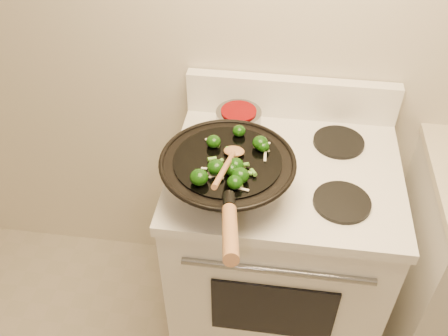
# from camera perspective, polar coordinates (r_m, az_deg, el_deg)

# --- Properties ---
(stove) EXTENTS (0.78, 0.67, 1.08)m
(stove) POSITION_cam_1_polar(r_m,az_deg,el_deg) (2.03, 6.03, -9.31)
(stove) COLOR white
(stove) RESTS_ON ground
(wok) EXTENTS (0.42, 0.69, 0.28)m
(wok) POSITION_cam_1_polar(r_m,az_deg,el_deg) (1.53, 0.40, -0.73)
(wok) COLOR black
(wok) RESTS_ON stove
(stirfry) EXTENTS (0.22, 0.28, 0.05)m
(stirfry) POSITION_cam_1_polar(r_m,az_deg,el_deg) (1.46, 0.81, 0.70)
(stirfry) COLOR #0F3508
(stirfry) RESTS_ON wok
(wooden_spoon) EXTENTS (0.07, 0.29, 0.11)m
(wooden_spoon) POSITION_cam_1_polar(r_m,az_deg,el_deg) (1.44, 0.57, 0.84)
(wooden_spoon) COLOR #A0693E
(wooden_spoon) RESTS_ON wok
(saucepan) EXTENTS (0.16, 0.25, 0.10)m
(saucepan) POSITION_cam_1_polar(r_m,az_deg,el_deg) (1.78, 1.68, 5.30)
(saucepan) COLOR gray
(saucepan) RESTS_ON stove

